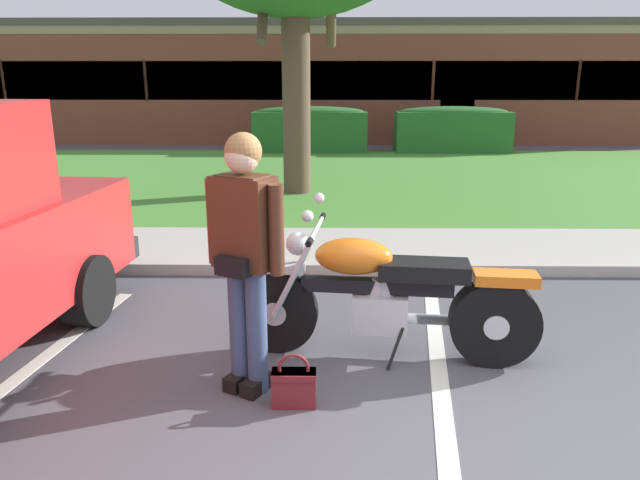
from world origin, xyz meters
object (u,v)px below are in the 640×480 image
rider_person (245,247)px  handbag (294,385)px  hedge_left (310,129)px  hedge_center_left (452,129)px  brick_building (296,81)px  motorcycle (396,297)px

rider_person → handbag: 0.93m
hedge_left → hedge_center_left: 3.77m
hedge_center_left → brick_building: bearing=126.6°
rider_person → brick_building: (-0.63, 18.17, 0.81)m
rider_person → handbag: rider_person is taller
hedge_left → handbag: bearing=-88.7°
hedge_center_left → handbag: bearing=-105.7°
motorcycle → brick_building: (-1.64, 17.71, 1.32)m
handbag → brick_building: size_ratio=0.01×
rider_person → brick_building: 18.20m
motorcycle → hedge_left: (-0.98, 11.75, 0.17)m
motorcycle → handbag: 1.03m
hedge_left → hedge_center_left: size_ratio=1.00×
hedge_left → brick_building: size_ratio=0.12×
motorcycle → rider_person: bearing=-155.7°
rider_person → hedge_center_left: size_ratio=0.57×
rider_person → handbag: bearing=-34.6°
brick_building → hedge_left: bearing=-83.7°
handbag → hedge_center_left: hedge_center_left is taller
handbag → brick_building: bearing=92.9°
handbag → hedge_center_left: (3.50, 12.42, 0.51)m
motorcycle → handbag: size_ratio=6.23×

